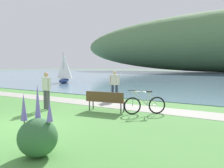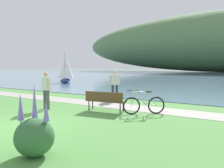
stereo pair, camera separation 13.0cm
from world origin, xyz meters
name	(u,v)px [view 2 (the right image)]	position (x,y,z in m)	size (l,w,h in m)	color
ground_plane	(20,125)	(0.00, 0.00, 0.00)	(200.00, 200.00, 0.00)	#518E42
bay_water	(221,75)	(0.00, 47.43, 0.02)	(180.00, 80.00, 0.04)	#6B8EA8
shoreline_path	(104,104)	(0.00, 5.00, 0.01)	(60.00, 1.50, 0.01)	#A39E93
park_bench_near_camera	(105,100)	(1.06, 3.54, 0.52)	(1.85, 0.71, 0.88)	brown
bicycle_leaning_near_bench	(144,105)	(2.76, 3.89, 0.40)	(1.39, 1.19, 1.01)	black
person_at_shoreline	(115,83)	(-0.42, 6.73, 0.98)	(0.58, 0.34, 1.71)	#282D47
person_on_the_grass	(46,88)	(-1.52, 2.52, 0.98)	(0.61, 0.26, 1.71)	#4C4C51
echium_bush_beside_closest	(34,136)	(2.60, -1.50, 0.46)	(0.87, 0.87, 1.60)	#386B3D
sailboat_nearest_to_shore	(66,68)	(-12.20, 14.96, 1.70)	(2.42, 3.04, 3.52)	navy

